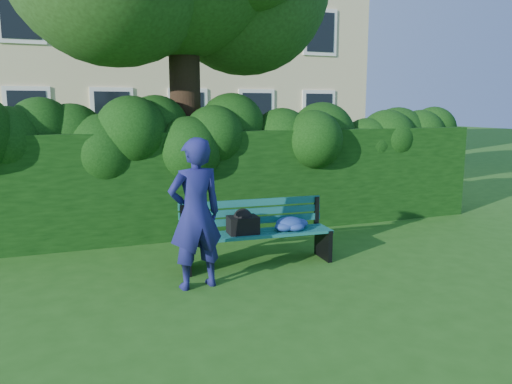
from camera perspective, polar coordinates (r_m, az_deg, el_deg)
name	(u,v)px	position (r m, az deg, el deg)	size (l,w,h in m)	color
ground	(271,265)	(7.14, 1.74, -8.30)	(80.00, 80.00, 0.00)	#265B18
apartment_building	(130,6)	(20.77, -14.17, 19.95)	(16.00, 8.08, 12.00)	beige
hedge	(224,181)	(8.96, -3.66, 1.30)	(10.00, 1.00, 1.80)	black
park_bench	(261,229)	(7.08, 0.62, -4.21)	(2.16, 0.68, 0.89)	#11564E
man_reading	(195,214)	(6.09, -6.94, -2.50)	(0.68, 0.44, 1.85)	navy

